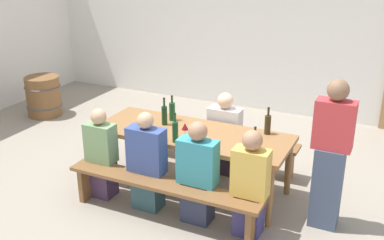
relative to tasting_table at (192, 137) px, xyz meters
The scene contains 19 objects.
ground_plane 0.68m from the tasting_table, ahead, with size 24.00×24.00×0.00m, color gray.
back_wall 3.39m from the tasting_table, 90.00° to the left, with size 14.00×0.20×3.20m, color silver.
tasting_table is the anchor object (origin of this frame).
bench_near 0.81m from the tasting_table, 90.00° to the right, with size 2.22×0.30×0.45m.
bench_far 0.81m from the tasting_table, 90.00° to the left, with size 2.22×0.30×0.45m.
wine_bottle_0 0.90m from the tasting_table, 16.05° to the right, with size 0.07×0.07×0.30m.
wine_bottle_1 0.46m from the tasting_table, behind, with size 0.07×0.07×0.34m.
wine_bottle_2 0.50m from the tasting_table, 147.95° to the left, with size 0.07×0.07×0.32m.
wine_bottle_3 0.39m from the tasting_table, 97.17° to the right, with size 0.07×0.07×0.34m.
wine_bottle_4 0.89m from the tasting_table, 21.98° to the left, with size 0.07×0.07×0.32m.
wine_glass_0 0.55m from the tasting_table, 143.21° to the right, with size 0.08×0.08×0.17m.
wine_glass_1 0.23m from the tasting_table, 98.26° to the right, with size 0.08×0.08×0.16m.
seated_guest_near_0 1.07m from the tasting_table, 146.15° to the right, with size 0.35×0.24×1.09m.
seated_guest_near_1 0.66m from the tasting_table, 114.41° to the right, with size 0.42×0.24×1.14m.
seated_guest_near_2 0.70m from the tasting_table, 59.36° to the right, with size 0.42×0.24×1.14m.
seated_guest_near_3 1.11m from the tasting_table, 32.50° to the right, with size 0.36×0.24×1.15m.
seated_guest_far_0 0.64m from the tasting_table, 73.19° to the left, with size 0.42×0.24×1.09m.
standing_host 1.60m from the tasting_table, ahead, with size 0.39×0.24×1.61m.
wine_barrel 3.70m from the tasting_table, 160.27° to the left, with size 0.62×0.62×0.69m.
Camera 1 is at (2.16, -4.48, 2.80)m, focal length 43.00 mm.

